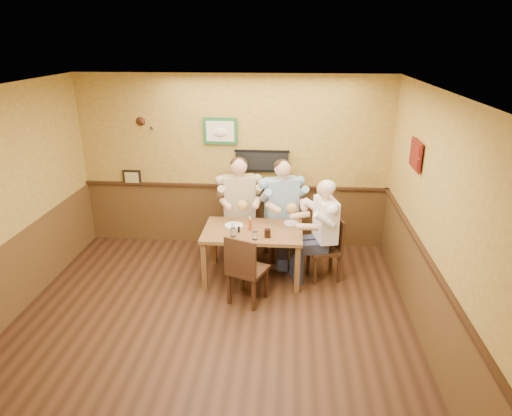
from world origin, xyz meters
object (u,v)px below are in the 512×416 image
at_px(dining_table, 253,236).
at_px(diner_white_elder, 325,236).
at_px(cola_tumbler, 267,233).
at_px(diner_blue_polo, 281,215).
at_px(diner_tan_shirt, 239,212).
at_px(water_glass_left, 233,232).
at_px(pepper_shaker, 239,229).
at_px(chair_back_right, 281,228).
at_px(chair_right_end, 324,248).
at_px(chair_near_side, 248,268).
at_px(water_glass_mid, 255,236).
at_px(salt_shaker, 233,226).
at_px(hot_sauce_bottle, 250,224).
at_px(chair_back_left, 239,225).

distance_m(dining_table, diner_white_elder, 1.02).
xyz_separation_m(dining_table, cola_tumbler, (0.22, -0.24, 0.15)).
bearing_deg(diner_blue_polo, diner_tan_shirt, 154.55).
relative_size(water_glass_left, cola_tumbler, 1.05).
bearing_deg(diner_white_elder, pepper_shaker, -96.46).
relative_size(dining_table, chair_back_right, 1.39).
distance_m(chair_right_end, diner_blue_polo, 0.92).
relative_size(chair_right_end, chair_near_side, 0.96).
bearing_deg(diner_tan_shirt, diner_white_elder, -40.02).
distance_m(chair_right_end, water_glass_mid, 1.09).
relative_size(water_glass_mid, pepper_shaker, 1.35).
bearing_deg(salt_shaker, dining_table, -2.00).
bearing_deg(chair_near_side, diner_white_elder, -123.24).
relative_size(chair_right_end, hot_sauce_bottle, 5.26).
xyz_separation_m(water_glass_left, hot_sauce_bottle, (0.21, 0.24, 0.03)).
bearing_deg(pepper_shaker, water_glass_left, -112.44).
bearing_deg(chair_back_right, water_glass_mid, -127.16).
xyz_separation_m(diner_blue_polo, hot_sauce_bottle, (-0.42, -0.68, 0.12)).
xyz_separation_m(chair_back_left, chair_near_side, (0.27, -1.40, -0.02)).
height_order(chair_near_side, diner_blue_polo, diner_blue_polo).
bearing_deg(dining_table, pepper_shaker, -150.88).
bearing_deg(dining_table, diner_tan_shirt, 110.42).
xyz_separation_m(dining_table, diner_white_elder, (1.02, 0.06, 0.01)).
height_order(water_glass_mid, pepper_shaker, water_glass_mid).
distance_m(chair_back_right, diner_white_elder, 0.90).
bearing_deg(chair_back_left, chair_near_side, -91.22).
xyz_separation_m(diner_blue_polo, water_glass_left, (-0.63, -0.92, 0.09)).
xyz_separation_m(chair_back_right, diner_tan_shirt, (-0.66, 0.08, 0.22)).
relative_size(diner_tan_shirt, pepper_shaker, 17.03).
bearing_deg(chair_right_end, dining_table, -100.84).
distance_m(diner_white_elder, water_glass_mid, 1.05).
xyz_separation_m(chair_back_left, diner_tan_shirt, (0.00, 0.00, 0.22)).
bearing_deg(hot_sauce_bottle, chair_right_end, 3.62).
bearing_deg(cola_tumbler, hot_sauce_bottle, 138.48).
relative_size(chair_right_end, pepper_shaker, 11.05).
distance_m(dining_table, water_glass_mid, 0.36).
xyz_separation_m(chair_back_left, water_glass_mid, (0.33, -1.07, 0.30)).
bearing_deg(water_glass_mid, pepper_shaker, 137.55).
height_order(dining_table, water_glass_mid, water_glass_mid).
bearing_deg(cola_tumbler, chair_right_end, 20.35).
bearing_deg(chair_right_end, diner_tan_shirt, -132.06).
xyz_separation_m(chair_near_side, water_glass_left, (-0.24, 0.40, 0.32)).
relative_size(diner_white_elder, water_glass_mid, 11.67).
bearing_deg(salt_shaker, water_glass_left, -81.49).
bearing_deg(diner_blue_polo, diner_white_elder, -62.82).
height_order(chair_back_right, hot_sauce_bottle, chair_back_right).
bearing_deg(hot_sauce_bottle, water_glass_left, -130.96).
bearing_deg(chair_back_right, chair_back_left, 154.55).
bearing_deg(diner_tan_shirt, dining_table, -81.65).
relative_size(chair_right_end, diner_tan_shirt, 0.65).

